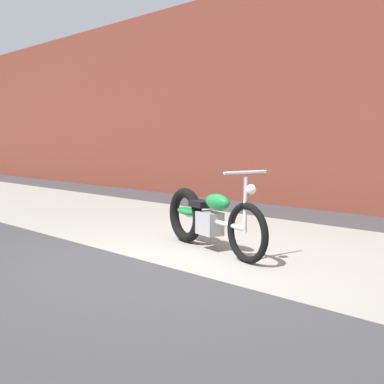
% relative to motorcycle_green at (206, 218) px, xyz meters
% --- Properties ---
extents(ground_plane, '(80.00, 80.00, 0.00)m').
position_rel_motorcycle_green_xyz_m(ground_plane, '(0.12, -0.92, -0.40)').
color(ground_plane, '#38383A').
extents(sidewalk_slab, '(36.00, 3.50, 0.01)m').
position_rel_motorcycle_green_xyz_m(sidewalk_slab, '(0.12, 0.83, -0.40)').
color(sidewalk_slab, gray).
rests_on(sidewalk_slab, ground).
extents(brick_building_wall, '(36.00, 0.50, 4.63)m').
position_rel_motorcycle_green_xyz_m(brick_building_wall, '(0.12, 4.28, 1.92)').
color(brick_building_wall, brown).
rests_on(brick_building_wall, ground).
extents(motorcycle_green, '(1.97, 0.75, 1.03)m').
position_rel_motorcycle_green_xyz_m(motorcycle_green, '(0.00, 0.00, 0.00)').
color(motorcycle_green, black).
rests_on(motorcycle_green, ground).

